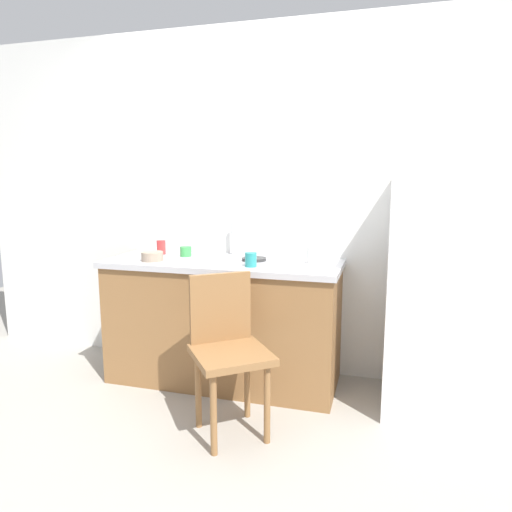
% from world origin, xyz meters
% --- Properties ---
extents(ground_plane, '(8.00, 8.00, 0.00)m').
position_xyz_m(ground_plane, '(0.00, 0.00, 0.00)').
color(ground_plane, '#9E998E').
extents(back_wall, '(4.80, 0.10, 2.49)m').
position_xyz_m(back_wall, '(0.00, 1.00, 1.25)').
color(back_wall, silver).
rests_on(back_wall, ground_plane).
extents(cabinet_base, '(1.58, 0.60, 0.83)m').
position_xyz_m(cabinet_base, '(-0.19, 0.65, 0.41)').
color(cabinet_base, olive).
rests_on(cabinet_base, ground_plane).
extents(countertop, '(1.62, 0.64, 0.04)m').
position_xyz_m(countertop, '(-0.19, 0.65, 0.85)').
color(countertop, '#B7B7BC').
rests_on(countertop, cabinet_base).
extents(faucet, '(0.02, 0.02, 0.24)m').
position_xyz_m(faucet, '(-0.21, 0.90, 0.98)').
color(faucet, '#B7B7BC').
rests_on(faucet, countertop).
extents(refrigerator, '(0.63, 0.63, 1.42)m').
position_xyz_m(refrigerator, '(1.21, 0.63, 0.71)').
color(refrigerator, white).
rests_on(refrigerator, ground_plane).
extents(chair, '(0.56, 0.56, 0.89)m').
position_xyz_m(chair, '(0.05, 0.03, 0.50)').
color(chair, olive).
rests_on(chair, ground_plane).
extents(terracotta_bowl, '(0.15, 0.15, 0.06)m').
position_xyz_m(terracotta_bowl, '(-0.66, 0.50, 0.90)').
color(terracotta_bowl, gray).
rests_on(terracotta_bowl, countertop).
extents(hotplate, '(0.17, 0.17, 0.02)m').
position_xyz_m(hotplate, '(0.01, 0.70, 0.88)').
color(hotplate, '#2D2D2D').
rests_on(hotplate, countertop).
extents(cup_white, '(0.08, 0.08, 0.11)m').
position_xyz_m(cup_white, '(0.42, 0.71, 0.92)').
color(cup_white, white).
rests_on(cup_white, countertop).
extents(cup_red, '(0.07, 0.07, 0.10)m').
position_xyz_m(cup_red, '(-0.73, 0.77, 0.92)').
color(cup_red, red).
rests_on(cup_red, countertop).
extents(cup_teal, '(0.07, 0.07, 0.09)m').
position_xyz_m(cup_teal, '(0.05, 0.48, 0.91)').
color(cup_teal, teal).
rests_on(cup_teal, countertop).
extents(cup_green, '(0.08, 0.08, 0.07)m').
position_xyz_m(cup_green, '(-0.51, 0.74, 0.90)').
color(cup_green, green).
rests_on(cup_green, countertop).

